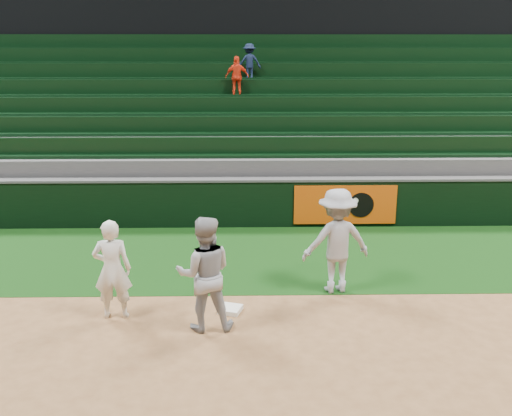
{
  "coord_description": "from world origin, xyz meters",
  "views": [
    {
      "loc": [
        0.47,
        -8.85,
        4.48
      ],
      "look_at": [
        0.68,
        2.3,
        1.3
      ],
      "focal_mm": 40.0,
      "sensor_mm": 36.0,
      "label": 1
    }
  ],
  "objects": [
    {
      "name": "ground",
      "position": [
        0.0,
        0.0,
        0.0
      ],
      "size": [
        70.0,
        70.0,
        0.0
      ],
      "primitive_type": "plane",
      "color": "brown",
      "rests_on": "ground"
    },
    {
      "name": "base_coach",
      "position": [
        2.16,
        1.1,
        1.0
      ],
      "size": [
        1.39,
        0.96,
        1.98
      ],
      "primitive_type": "imported",
      "rotation": [
        0.0,
        0.0,
        3.33
      ],
      "color": "#A0A3AD",
      "rests_on": "foul_grass"
    },
    {
      "name": "first_base",
      "position": [
        0.2,
        0.26,
        0.04
      ],
      "size": [
        0.46,
        0.46,
        0.08
      ],
      "primitive_type": "cube",
      "rotation": [
        0.0,
        0.0,
        -0.32
      ],
      "color": "white",
      "rests_on": "ground"
    },
    {
      "name": "baserunner",
      "position": [
        -0.19,
        -0.33,
        0.96
      ],
      "size": [
        0.98,
        0.79,
        1.91
      ],
      "primitive_type": "imported",
      "rotation": [
        0.0,
        0.0,
        3.22
      ],
      "color": "#A1A3AB",
      "rests_on": "ground"
    },
    {
      "name": "foul_grass",
      "position": [
        0.0,
        3.0,
        0.0
      ],
      "size": [
        36.0,
        4.2,
        0.01
      ],
      "primitive_type": "cube",
      "color": "black",
      "rests_on": "ground"
    },
    {
      "name": "upper_deck",
      "position": [
        0.0,
        17.45,
        6.0
      ],
      "size": [
        40.0,
        12.0,
        12.0
      ],
      "primitive_type": "cube",
      "color": "black",
      "rests_on": "ground"
    },
    {
      "name": "first_baseman",
      "position": [
        -1.77,
        0.1,
        0.87
      ],
      "size": [
        0.66,
        0.45,
        1.74
      ],
      "primitive_type": "imported",
      "rotation": [
        0.0,
        0.0,
        3.2
      ],
      "color": "white",
      "rests_on": "ground"
    },
    {
      "name": "stadium_seating",
      "position": [
        -0.0,
        8.97,
        1.7
      ],
      "size": [
        36.0,
        5.95,
        4.85
      ],
      "color": "#3E3E41",
      "rests_on": "ground"
    },
    {
      "name": "field_wall",
      "position": [
        0.03,
        5.2,
        0.63
      ],
      "size": [
        36.0,
        0.45,
        1.25
      ],
      "color": "black",
      "rests_on": "ground"
    }
  ]
}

